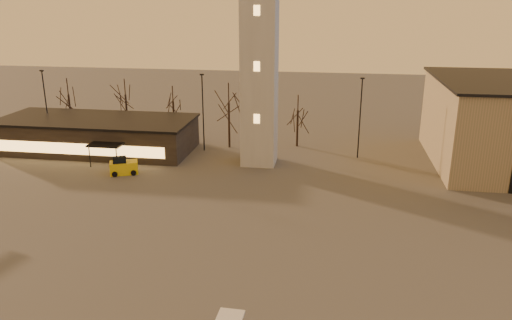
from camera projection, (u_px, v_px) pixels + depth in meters
The scene contains 6 objects.
ground at pixel (191, 303), 33.10m from camera, with size 220.00×220.00×0.00m, color #403D3B.
control_tower at pixel (260, 25), 56.24m from camera, with size 6.80×6.80×32.60m.
terminal at pixel (97, 134), 65.76m from camera, with size 25.40×12.20×4.30m.
light_poles at pixel (265, 118), 60.48m from camera, with size 58.50×12.25×10.14m.
tree_row at pixel (173, 98), 70.09m from camera, with size 37.20×9.20×8.80m.
service_cart at pixel (123, 168), 57.20m from camera, with size 3.51×2.87×1.97m.
Camera 1 is at (8.73, -27.52, 19.25)m, focal length 35.00 mm.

